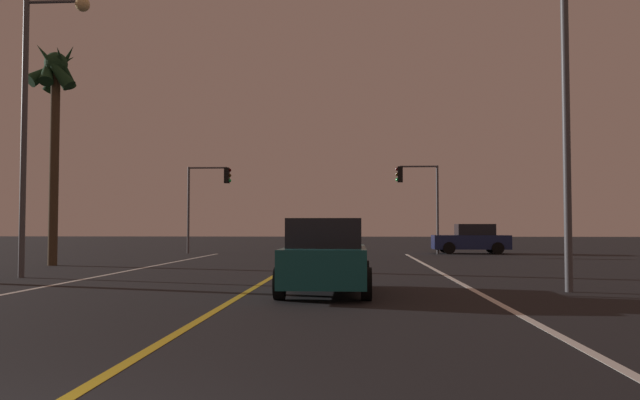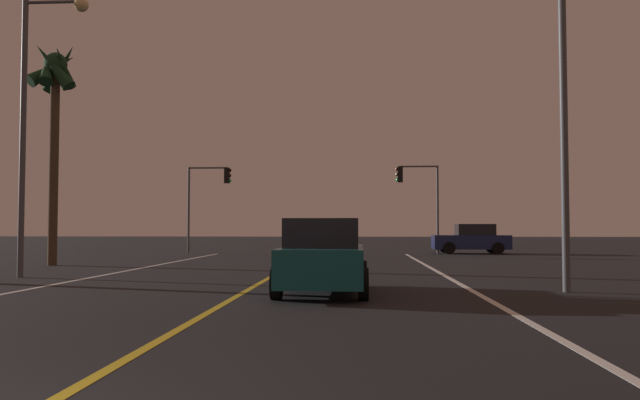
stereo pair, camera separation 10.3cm
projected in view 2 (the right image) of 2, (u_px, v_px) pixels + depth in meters
The scene contains 10 objects.
lane_edge_right at pixel (461, 285), 16.58m from camera, with size 0.16×37.81×0.01m, color silver.
lane_edge_left at pixel (64, 283), 17.21m from camera, with size 0.16×37.81×0.01m, color silver.
lane_center_divider at pixel (259, 284), 16.90m from camera, with size 0.16×37.81×0.01m, color gold.
car_lead_same_lane at pixel (323, 257), 14.40m from camera, with size 2.02×4.30×1.70m.
car_crossing_side at pixel (472, 239), 36.36m from camera, with size 4.30×2.02×1.70m.
traffic_light_near_right at pixel (417, 188), 36.05m from camera, with size 2.43×0.36×5.03m.
traffic_light_near_left at pixel (209, 189), 36.76m from camera, with size 2.57×0.36×5.02m.
street_lamp_right_near at pixel (543, 89), 14.95m from camera, with size 2.02×0.44×7.45m.
street_lamp_left_mid at pixel (37, 100), 19.20m from camera, with size 2.06×0.44×8.53m.
palm_tree_left_mid at pixel (55, 88), 25.37m from camera, with size 2.07×2.01×8.97m.
Camera 2 is at (2.64, -3.95, 1.50)m, focal length 35.57 mm.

